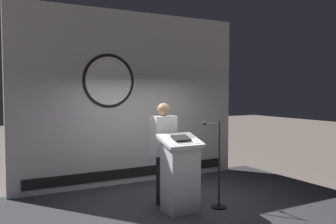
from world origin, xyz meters
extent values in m
plane|color=#6B6056|center=(0.00, 0.00, 0.00)|extent=(40.00, 40.00, 0.00)
cube|color=#333338|center=(0.00, 0.00, 0.15)|extent=(6.40, 4.00, 0.30)
cube|color=silver|center=(0.00, 1.85, 2.08)|extent=(4.98, 0.10, 3.56)
cylinder|color=black|center=(-0.55, 1.80, 2.43)|extent=(1.08, 0.02, 1.08)
cylinder|color=white|center=(-0.55, 1.79, 2.43)|extent=(0.97, 0.02, 0.97)
cube|color=black|center=(0.00, 1.79, 0.52)|extent=(4.49, 0.02, 0.20)
cube|color=silver|center=(-0.13, -0.27, 0.86)|extent=(0.52, 0.40, 1.12)
cube|color=silver|center=(-0.13, -0.27, 1.45)|extent=(0.64, 0.49, 0.19)
cube|color=black|center=(-0.13, -0.29, 1.49)|extent=(0.28, 0.20, 0.08)
cylinder|color=black|center=(-0.17, 0.21, 0.72)|extent=(0.26, 0.26, 0.84)
cube|color=white|center=(-0.17, 0.21, 1.48)|extent=(0.40, 0.24, 0.67)
sphere|color=#997051|center=(-0.17, 0.21, 1.92)|extent=(0.22, 0.22, 0.22)
cylinder|color=black|center=(0.52, -0.42, 0.31)|extent=(0.24, 0.24, 0.02)
cylinder|color=black|center=(0.52, -0.42, 1.01)|extent=(0.03, 0.03, 1.43)
cylinder|color=black|center=(0.52, -0.21, 1.68)|extent=(0.02, 0.43, 0.02)
sphere|color=#262626|center=(0.52, 0.00, 1.68)|extent=(0.07, 0.07, 0.07)
camera|label=1|loc=(-3.16, -5.25, 2.25)|focal=39.53mm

